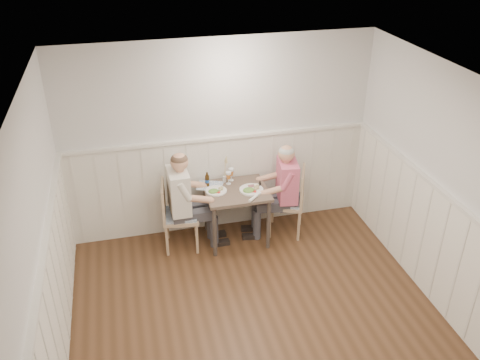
{
  "coord_description": "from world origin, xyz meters",
  "views": [
    {
      "loc": [
        -1.17,
        -3.6,
        3.97
      ],
      "look_at": [
        0.12,
        1.64,
        1.0
      ],
      "focal_mm": 38.0,
      "sensor_mm": 36.0,
      "label": 1
    }
  ],
  "objects_px": {
    "chair_right": "(291,199)",
    "diner_cream": "(183,209)",
    "man_in_pink": "(283,197)",
    "grass_vase": "(224,170)",
    "dining_table": "(236,197)",
    "beer_bottle": "(207,180)",
    "chair_left": "(176,213)"
  },
  "relations": [
    {
      "from": "beer_bottle",
      "to": "grass_vase",
      "type": "height_order",
      "value": "grass_vase"
    },
    {
      "from": "beer_bottle",
      "to": "chair_right",
      "type": "bearing_deg",
      "value": -10.23
    },
    {
      "from": "chair_right",
      "to": "grass_vase",
      "type": "relative_size",
      "value": 2.42
    },
    {
      "from": "chair_right",
      "to": "grass_vase",
      "type": "distance_m",
      "value": 0.97
    },
    {
      "from": "man_in_pink",
      "to": "chair_left",
      "type": "bearing_deg",
      "value": 178.37
    },
    {
      "from": "diner_cream",
      "to": "grass_vase",
      "type": "bearing_deg",
      "value": 22.86
    },
    {
      "from": "chair_right",
      "to": "dining_table",
      "type": "bearing_deg",
      "value": 179.17
    },
    {
      "from": "chair_right",
      "to": "grass_vase",
      "type": "height_order",
      "value": "grass_vase"
    },
    {
      "from": "man_in_pink",
      "to": "diner_cream",
      "type": "bearing_deg",
      "value": 179.53
    },
    {
      "from": "beer_bottle",
      "to": "grass_vase",
      "type": "xyz_separation_m",
      "value": [
        0.24,
        0.06,
        0.09
      ]
    },
    {
      "from": "dining_table",
      "to": "beer_bottle",
      "type": "distance_m",
      "value": 0.43
    },
    {
      "from": "dining_table",
      "to": "beer_bottle",
      "type": "xyz_separation_m",
      "value": [
        -0.34,
        0.18,
        0.2
      ]
    },
    {
      "from": "grass_vase",
      "to": "diner_cream",
      "type": "bearing_deg",
      "value": -157.14
    },
    {
      "from": "diner_cream",
      "to": "beer_bottle",
      "type": "relative_size",
      "value": 6.85
    },
    {
      "from": "grass_vase",
      "to": "beer_bottle",
      "type": "bearing_deg",
      "value": -166.75
    },
    {
      "from": "chair_right",
      "to": "beer_bottle",
      "type": "height_order",
      "value": "chair_right"
    },
    {
      "from": "man_in_pink",
      "to": "grass_vase",
      "type": "bearing_deg",
      "value": 160.53
    },
    {
      "from": "chair_left",
      "to": "man_in_pink",
      "type": "height_order",
      "value": "man_in_pink"
    },
    {
      "from": "chair_left",
      "to": "beer_bottle",
      "type": "relative_size",
      "value": 4.66
    },
    {
      "from": "man_in_pink",
      "to": "beer_bottle",
      "type": "height_order",
      "value": "man_in_pink"
    },
    {
      "from": "man_in_pink",
      "to": "diner_cream",
      "type": "relative_size",
      "value": 0.97
    },
    {
      "from": "man_in_pink",
      "to": "grass_vase",
      "type": "height_order",
      "value": "man_in_pink"
    },
    {
      "from": "chair_right",
      "to": "diner_cream",
      "type": "bearing_deg",
      "value": 179.9
    },
    {
      "from": "man_in_pink",
      "to": "beer_bottle",
      "type": "distance_m",
      "value": 1.03
    },
    {
      "from": "chair_right",
      "to": "diner_cream",
      "type": "height_order",
      "value": "diner_cream"
    },
    {
      "from": "man_in_pink",
      "to": "dining_table",
      "type": "bearing_deg",
      "value": 178.29
    },
    {
      "from": "man_in_pink",
      "to": "beer_bottle",
      "type": "bearing_deg",
      "value": 168.2
    },
    {
      "from": "beer_bottle",
      "to": "man_in_pink",
      "type": "bearing_deg",
      "value": -11.8
    },
    {
      "from": "chair_right",
      "to": "diner_cream",
      "type": "relative_size",
      "value": 0.69
    },
    {
      "from": "dining_table",
      "to": "chair_right",
      "type": "bearing_deg",
      "value": -0.83
    },
    {
      "from": "man_in_pink",
      "to": "diner_cream",
      "type": "xyz_separation_m",
      "value": [
        -1.32,
        0.01,
        0.02
      ]
    },
    {
      "from": "dining_table",
      "to": "man_in_pink",
      "type": "distance_m",
      "value": 0.64
    }
  ]
}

